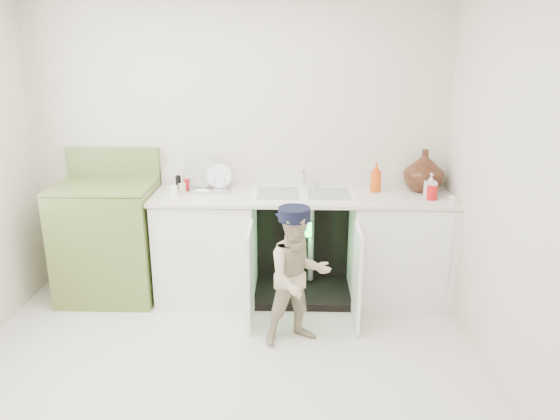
% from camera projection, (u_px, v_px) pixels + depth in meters
% --- Properties ---
extents(ground, '(3.50, 3.50, 0.00)m').
position_uv_depth(ground, '(220.00, 377.00, 3.55)').
color(ground, beige).
rests_on(ground, ground).
extents(room_shell, '(6.00, 5.50, 1.26)m').
position_uv_depth(room_shell, '(212.00, 192.00, 3.18)').
color(room_shell, beige).
rests_on(room_shell, ground).
extents(counter_run, '(2.44, 1.02, 1.24)m').
position_uv_depth(counter_run, '(307.00, 243.00, 4.55)').
color(counter_run, white).
rests_on(counter_run, ground).
extents(avocado_stove, '(0.79, 0.65, 1.22)m').
position_uv_depth(avocado_stove, '(109.00, 239.00, 4.56)').
color(avocado_stove, olive).
rests_on(avocado_stove, ground).
extents(repair_worker, '(0.59, 0.66, 1.01)m').
position_uv_depth(repair_worker, '(298.00, 276.00, 3.83)').
color(repair_worker, tan).
rests_on(repair_worker, ground).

